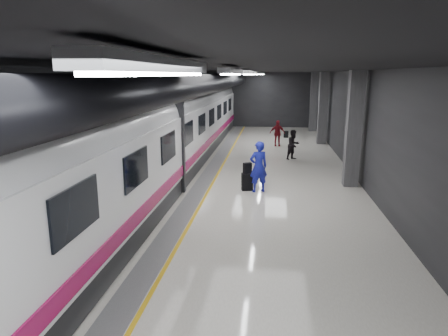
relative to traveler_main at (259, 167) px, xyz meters
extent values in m
plane|color=silver|center=(-0.94, -0.69, -0.97)|extent=(40.00, 40.00, 0.00)
cube|color=black|center=(-0.94, -0.69, 3.53)|extent=(10.00, 40.00, 0.02)
cube|color=#28282B|center=(-0.94, 19.31, 1.28)|extent=(10.00, 0.02, 4.50)
cube|color=#28282B|center=(-5.94, -0.69, 1.28)|extent=(0.02, 40.00, 4.50)
cube|color=#28282B|center=(4.06, -0.69, 1.28)|extent=(0.02, 40.00, 4.50)
cube|color=slate|center=(-2.29, -0.69, -0.96)|extent=(0.65, 39.80, 0.01)
cube|color=yellow|center=(-1.89, -0.69, -0.96)|extent=(0.10, 39.80, 0.01)
cylinder|color=black|center=(-2.24, -0.69, 2.98)|extent=(0.80, 38.00, 0.80)
cube|color=silver|center=(-0.34, -11.69, 3.43)|extent=(0.22, 2.60, 0.10)
cube|color=silver|center=(-0.34, -6.69, 3.43)|extent=(0.22, 2.60, 0.10)
cube|color=silver|center=(-0.34, -1.69, 3.43)|extent=(0.22, 2.60, 0.10)
cube|color=silver|center=(-0.34, 3.31, 3.43)|extent=(0.22, 2.60, 0.10)
cube|color=silver|center=(-0.34, 8.31, 3.43)|extent=(0.22, 2.60, 0.10)
cube|color=silver|center=(-0.34, 13.31, 3.43)|extent=(0.22, 2.60, 0.10)
cube|color=silver|center=(-0.34, 17.31, 3.43)|extent=(0.22, 2.60, 0.10)
cube|color=#515154|center=(3.61, 1.31, 1.28)|extent=(0.55, 0.55, 4.50)
cube|color=#515154|center=(3.61, 11.31, 1.28)|extent=(0.55, 0.55, 4.50)
cube|color=#515154|center=(3.61, 17.31, 1.28)|extent=(0.55, 0.55, 4.50)
cube|color=black|center=(-4.19, -0.69, -0.62)|extent=(2.80, 38.00, 0.60)
cube|color=white|center=(-4.19, -0.69, 0.78)|extent=(2.90, 38.00, 2.20)
cylinder|color=white|center=(-4.19, -0.69, 1.73)|extent=(2.80, 38.00, 2.80)
cube|color=#970D4C|center=(-2.72, -0.69, -0.02)|extent=(0.04, 38.00, 0.35)
cube|color=black|center=(-4.19, -0.69, 1.03)|extent=(3.05, 0.25, 3.80)
cube|color=black|center=(-2.72, -8.69, 1.18)|extent=(0.05, 1.60, 0.85)
cube|color=black|center=(-2.72, -5.69, 1.18)|extent=(0.05, 1.60, 0.85)
cube|color=black|center=(-2.72, -2.69, 1.18)|extent=(0.05, 1.60, 0.85)
cube|color=black|center=(-2.72, 0.31, 1.18)|extent=(0.05, 1.60, 0.85)
cube|color=black|center=(-2.72, 3.31, 1.18)|extent=(0.05, 1.60, 0.85)
cube|color=black|center=(-2.72, 6.31, 1.18)|extent=(0.05, 1.60, 0.85)
cube|color=black|center=(-2.72, 9.31, 1.18)|extent=(0.05, 1.60, 0.85)
cube|color=black|center=(-2.72, 12.31, 1.18)|extent=(0.05, 1.60, 0.85)
cube|color=black|center=(-2.72, 15.31, 1.18)|extent=(0.05, 1.60, 0.85)
imported|color=#192ABE|center=(0.00, 0.00, 0.00)|extent=(0.83, 0.71, 1.93)
cube|color=black|center=(-0.43, 0.12, -0.63)|extent=(0.46, 0.35, 0.67)
cube|color=black|center=(-0.43, 0.12, -0.09)|extent=(0.35, 0.29, 0.41)
imported|color=black|center=(1.59, 6.11, -0.19)|extent=(0.96, 0.94, 1.55)
imported|color=maroon|center=(0.79, 10.11, -0.17)|extent=(0.98, 0.51, 1.59)
cube|color=black|center=(1.45, 13.55, -0.73)|extent=(0.33, 0.23, 0.46)
camera|label=1|loc=(0.47, -14.60, 3.37)|focal=32.00mm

